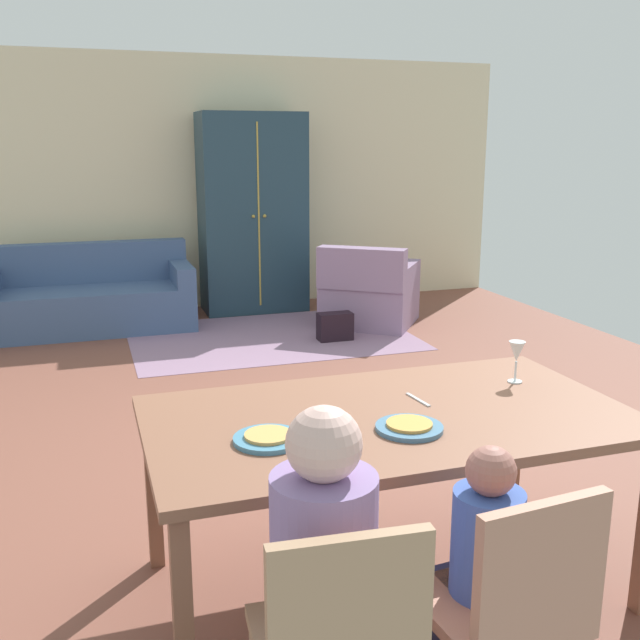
{
  "coord_description": "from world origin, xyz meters",
  "views": [
    {
      "loc": [
        -1.27,
        -3.86,
        1.79
      ],
      "look_at": [
        -0.07,
        -0.2,
        0.85
      ],
      "focal_mm": 40.97,
      "sensor_mm": 36.0,
      "label": 1
    }
  ],
  "objects_px": {
    "plate_near_man": "(268,439)",
    "armoire": "(253,214)",
    "couch": "(90,299)",
    "handbag": "(335,327)",
    "person_man": "(321,598)",
    "person_child": "(478,591)",
    "dining_chair_child": "(512,605)",
    "armchair": "(369,294)",
    "plate_near_child": "(409,428)",
    "wine_glass": "(517,353)",
    "dining_table": "(389,429)"
  },
  "relations": [
    {
      "from": "couch",
      "to": "handbag",
      "type": "height_order",
      "value": "couch"
    },
    {
      "from": "couch",
      "to": "armoire",
      "type": "xyz_separation_m",
      "value": [
        1.73,
        0.34,
        0.75
      ]
    },
    {
      "from": "dining_table",
      "to": "wine_glass",
      "type": "distance_m",
      "value": 0.73
    },
    {
      "from": "person_man",
      "to": "person_child",
      "type": "height_order",
      "value": "person_man"
    },
    {
      "from": "wine_glass",
      "to": "dining_chair_child",
      "type": "distance_m",
      "value": 1.32
    },
    {
      "from": "handbag",
      "to": "couch",
      "type": "bearing_deg",
      "value": 151.58
    },
    {
      "from": "dining_chair_child",
      "to": "armchair",
      "type": "height_order",
      "value": "dining_chair_child"
    },
    {
      "from": "plate_near_man",
      "to": "plate_near_child",
      "type": "height_order",
      "value": "same"
    },
    {
      "from": "dining_table",
      "to": "person_man",
      "type": "xyz_separation_m",
      "value": [
        -0.52,
        -0.71,
        -0.18
      ]
    },
    {
      "from": "handbag",
      "to": "plate_near_man",
      "type": "bearing_deg",
      "value": -112.61
    },
    {
      "from": "plate_near_man",
      "to": "handbag",
      "type": "distance_m",
      "value": 4.21
    },
    {
      "from": "dining_chair_child",
      "to": "armoire",
      "type": "xyz_separation_m",
      "value": [
        0.66,
        6.1,
        0.56
      ]
    },
    {
      "from": "armchair",
      "to": "dining_table",
      "type": "bearing_deg",
      "value": -110.95
    },
    {
      "from": "armchair",
      "to": "dining_chair_child",
      "type": "bearing_deg",
      "value": -107.47
    },
    {
      "from": "wine_glass",
      "to": "dining_chair_child",
      "type": "bearing_deg",
      "value": -122.35
    },
    {
      "from": "armchair",
      "to": "handbag",
      "type": "height_order",
      "value": "armchair"
    },
    {
      "from": "person_man",
      "to": "armoire",
      "type": "xyz_separation_m",
      "value": [
        1.18,
        5.93,
        0.54
      ]
    },
    {
      "from": "wine_glass",
      "to": "person_man",
      "type": "bearing_deg",
      "value": -143.45
    },
    {
      "from": "dining_chair_child",
      "to": "armchair",
      "type": "xyz_separation_m",
      "value": [
        1.59,
        5.06,
        -0.17
      ]
    },
    {
      "from": "person_child",
      "to": "armchair",
      "type": "relative_size",
      "value": 0.77
    },
    {
      "from": "plate_near_man",
      "to": "wine_glass",
      "type": "bearing_deg",
      "value": 14.07
    },
    {
      "from": "handbag",
      "to": "armchair",
      "type": "bearing_deg",
      "value": 41.41
    },
    {
      "from": "wine_glass",
      "to": "armoire",
      "type": "xyz_separation_m",
      "value": [
        -0.01,
        5.04,
        0.16
      ]
    },
    {
      "from": "plate_near_child",
      "to": "couch",
      "type": "bearing_deg",
      "value": 101.81
    },
    {
      "from": "dining_chair_child",
      "to": "couch",
      "type": "height_order",
      "value": "dining_chair_child"
    },
    {
      "from": "plate_near_child",
      "to": "armchair",
      "type": "relative_size",
      "value": 0.21
    },
    {
      "from": "plate_near_child",
      "to": "wine_glass",
      "type": "height_order",
      "value": "wine_glass"
    },
    {
      "from": "plate_near_man",
      "to": "armoire",
      "type": "distance_m",
      "value": 5.48
    },
    {
      "from": "plate_near_child",
      "to": "person_man",
      "type": "xyz_separation_m",
      "value": [
        -0.52,
        -0.53,
        -0.26
      ]
    },
    {
      "from": "dining_table",
      "to": "person_child",
      "type": "xyz_separation_m",
      "value": [
        -0.0,
        -0.71,
        -0.26
      ]
    },
    {
      "from": "plate_near_man",
      "to": "person_child",
      "type": "distance_m",
      "value": 0.85
    },
    {
      "from": "armoire",
      "to": "plate_near_man",
      "type": "bearing_deg",
      "value": -102.52
    },
    {
      "from": "plate_near_man",
      "to": "dining_chair_child",
      "type": "xyz_separation_m",
      "value": [
        0.53,
        -0.76,
        -0.28
      ]
    },
    {
      "from": "handbag",
      "to": "armoire",
      "type": "bearing_deg",
      "value": 105.41
    },
    {
      "from": "person_man",
      "to": "handbag",
      "type": "bearing_deg",
      "value": 70.16
    },
    {
      "from": "person_man",
      "to": "couch",
      "type": "relative_size",
      "value": 0.57
    },
    {
      "from": "plate_near_child",
      "to": "armoire",
      "type": "distance_m",
      "value": 5.45
    },
    {
      "from": "plate_near_man",
      "to": "armchair",
      "type": "bearing_deg",
      "value": 63.77
    },
    {
      "from": "wine_glass",
      "to": "dining_chair_child",
      "type": "xyz_separation_m",
      "value": [
        -0.67,
        -1.06,
        -0.4
      ]
    },
    {
      "from": "armchair",
      "to": "plate_near_man",
      "type": "bearing_deg",
      "value": -116.23
    },
    {
      "from": "dining_chair_child",
      "to": "plate_near_man",
      "type": "bearing_deg",
      "value": 124.66
    },
    {
      "from": "person_man",
      "to": "couch",
      "type": "bearing_deg",
      "value": 95.55
    },
    {
      "from": "plate_near_man",
      "to": "couch",
      "type": "height_order",
      "value": "couch"
    },
    {
      "from": "armchair",
      "to": "armoire",
      "type": "distance_m",
      "value": 1.58
    },
    {
      "from": "dining_table",
      "to": "couch",
      "type": "height_order",
      "value": "couch"
    },
    {
      "from": "plate_near_man",
      "to": "plate_near_child",
      "type": "distance_m",
      "value": 0.52
    },
    {
      "from": "couch",
      "to": "plate_near_child",
      "type": "bearing_deg",
      "value": -78.19
    },
    {
      "from": "wine_glass",
      "to": "armchair",
      "type": "height_order",
      "value": "wine_glass"
    },
    {
      "from": "dining_table",
      "to": "dining_chair_child",
      "type": "xyz_separation_m",
      "value": [
        0.01,
        -0.88,
        -0.2
      ]
    },
    {
      "from": "dining_chair_child",
      "to": "handbag",
      "type": "bearing_deg",
      "value": 76.85
    }
  ]
}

